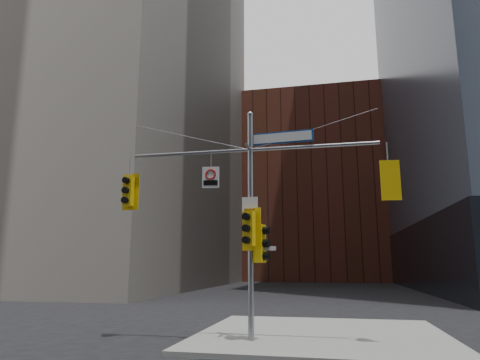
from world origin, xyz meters
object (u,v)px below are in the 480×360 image
at_px(signal_assembly, 250,198).
at_px(traffic_light_pole_front, 249,229).
at_px(traffic_light_pole_side, 261,243).
at_px(traffic_light_east_arm, 389,181).
at_px(street_sign_blade, 282,137).
at_px(traffic_light_west_arm, 128,191).
at_px(regulatory_sign_arm, 211,177).

bearing_deg(signal_assembly, traffic_light_pole_front, -89.66).
relative_size(signal_assembly, traffic_light_pole_side, 6.87).
bearing_deg(traffic_light_pole_side, traffic_light_east_arm, -75.92).
bearing_deg(signal_assembly, street_sign_blade, 0.20).
relative_size(traffic_light_pole_side, traffic_light_pole_front, 0.89).
relative_size(signal_assembly, traffic_light_east_arm, 6.69).
xyz_separation_m(signal_assembly, traffic_light_west_arm, (-4.20, 0.01, 0.38)).
bearing_deg(traffic_light_pole_side, street_sign_blade, -75.34).
height_order(traffic_light_east_arm, regulatory_sign_arm, regulatory_sign_arm).
bearing_deg(street_sign_blade, signal_assembly, -175.70).
bearing_deg(traffic_light_west_arm, regulatory_sign_arm, 3.45).
distance_m(signal_assembly, traffic_light_east_arm, 4.21).
distance_m(traffic_light_west_arm, street_sign_blade, 5.47).
distance_m(traffic_light_east_arm, regulatory_sign_arm, 5.52).
xyz_separation_m(traffic_light_pole_front, regulatory_sign_arm, (-1.31, 0.25, 1.73)).
bearing_deg(traffic_light_pole_side, traffic_light_pole_front, 142.79).
bearing_deg(regulatory_sign_arm, traffic_light_east_arm, -5.94).
xyz_separation_m(traffic_light_pole_front, street_sign_blade, (1.04, 0.27, 2.91)).
distance_m(signal_assembly, traffic_light_west_arm, 4.22).
bearing_deg(traffic_light_pole_front, traffic_light_pole_side, 53.57).
relative_size(signal_assembly, regulatory_sign_arm, 11.48).
height_order(traffic_light_east_arm, traffic_light_pole_front, traffic_light_east_arm).
xyz_separation_m(signal_assembly, street_sign_blade, (1.04, 0.00, 1.93)).
bearing_deg(signal_assembly, regulatory_sign_arm, -179.11).
relative_size(traffic_light_pole_front, regulatory_sign_arm, 1.88).
distance_m(signal_assembly, street_sign_blade, 2.20).
relative_size(signal_assembly, street_sign_blade, 4.02).
distance_m(signal_assembly, regulatory_sign_arm, 1.51).
xyz_separation_m(traffic_light_west_arm, regulatory_sign_arm, (2.89, -0.03, 0.37)).
height_order(traffic_light_east_arm, traffic_light_pole_side, traffic_light_east_arm).
height_order(street_sign_blade, regulatory_sign_arm, street_sign_blade).
distance_m(signal_assembly, traffic_light_pole_side, 1.45).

